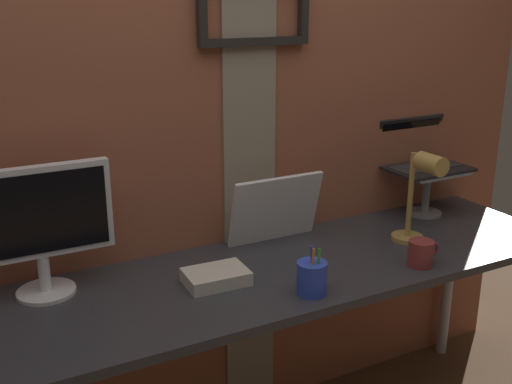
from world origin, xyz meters
TOP-DOWN VIEW (x-y plane):
  - brick_wall_back at (0.00, 0.41)m, footprint 3.03×0.16m
  - desk at (0.12, 0.05)m, footprint 2.31×0.61m
  - monitor at (-0.57, 0.23)m, footprint 0.44×0.18m
  - laptop_stand at (0.97, 0.23)m, footprint 0.28×0.22m
  - laptop at (0.97, 0.30)m, footprint 0.34×0.29m
  - whiteboard_panel at (0.27, 0.26)m, footprint 0.36×0.08m
  - desk_lamp at (0.72, -0.01)m, footprint 0.12×0.20m
  - pen_cup at (0.15, -0.16)m, footprint 0.09×0.09m
  - coffee_mug at (0.60, -0.16)m, footprint 0.12×0.09m
  - paper_clutter_stack at (-0.08, 0.05)m, footprint 0.21×0.15m

SIDE VIEW (x-z plane):
  - desk at x=0.12m, z-range 0.31..1.08m
  - paper_clutter_stack at x=-0.08m, z-range 0.77..0.81m
  - coffee_mug at x=0.60m, z-range 0.77..0.86m
  - pen_cup at x=0.15m, z-range 0.74..0.90m
  - whiteboard_panel at x=0.27m, z-range 0.77..1.03m
  - laptop_stand at x=0.97m, z-range 0.80..1.00m
  - desk_lamp at x=0.72m, z-range 0.81..1.16m
  - monitor at x=-0.57m, z-range 0.81..1.22m
  - laptop at x=0.97m, z-range 0.91..1.12m
  - brick_wall_back at x=0.00m, z-range 0.00..2.34m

